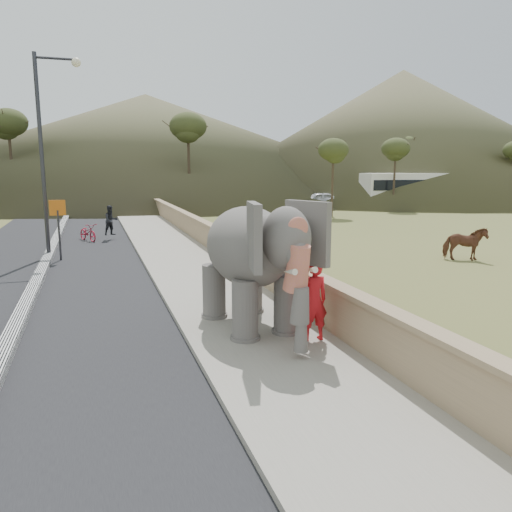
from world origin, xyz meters
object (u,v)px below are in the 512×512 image
Objects in this scene: motorcyclist at (98,227)px; lamppost at (49,136)px; cow at (465,244)px; elephant_and_man at (249,264)px.

lamppost is at bearing -111.42° from motorcyclist.
lamppost reaches higher than cow.
elephant_and_man reaches higher than cow.
elephant_and_man is at bearing 146.58° from cow.
cow is 0.39× the size of elephant_and_man.
lamppost is 12.79m from elephant_and_man.
lamppost is 5.04× the size of cow.
motorcyclist is at bearing 82.57° from cow.
cow is at bearing -20.73° from lamppost.
lamppost is 1.95× the size of elephant_and_man.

